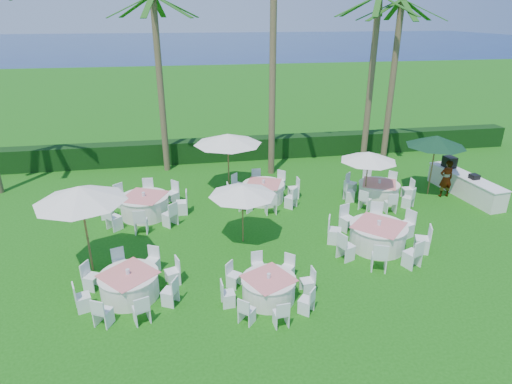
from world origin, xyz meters
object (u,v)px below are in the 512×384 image
Objects in this scene: umbrella_green at (436,141)px; buffet_table at (465,184)px; banquet_table_c at (378,235)px; banquet_table_f at (378,191)px; umbrella_c at (228,139)px; banquet_table_b at (269,288)px; umbrella_b at (242,190)px; banquet_table_e at (263,191)px; umbrella_d at (369,157)px; staff_person at (446,179)px; banquet_table_d at (145,205)px; banquet_table_a at (130,284)px; umbrella_a at (80,194)px.

umbrella_green is 0.66× the size of buffet_table.
banquet_table_f is (1.87, 3.95, -0.05)m from banquet_table_c.
banquet_table_b is at bearing -88.87° from umbrella_c.
buffet_table is at bearing 13.28° from umbrella_b.
banquet_table_e is at bearing 175.41° from umbrella_green.
banquet_table_c is 4.21m from umbrella_d.
banquet_table_c is (4.41, 2.27, 0.09)m from banquet_table_b.
buffet_table is at bearing 179.61° from staff_person.
banquet_table_d is at bearing 121.54° from banquet_table_b.
banquet_table_a is at bearing 168.24° from banquet_table_b.
umbrella_d reaches higher than banquet_table_d.
banquet_table_b is 0.80× the size of banquet_table_d.
umbrella_green is at bearing 165.55° from buffet_table.
banquet_table_a reaches higher than banquet_table_b.
banquet_table_a is 0.96× the size of umbrella_c.
banquet_table_d is 0.83× the size of buffet_table.
buffet_table is (9.16, -1.01, 0.09)m from banquet_table_e.
banquet_table_a is 3.13m from umbrella_a.
umbrella_a is 0.95× the size of umbrella_c.
banquet_table_a is 5.51m from banquet_table_d.
umbrella_d is at bearing -13.78° from banquet_table_e.
umbrella_green is (8.83, 6.41, 2.16)m from banquet_table_b.
banquet_table_f is at bearing -9.09° from banquet_table_e.
banquet_table_e reaches higher than banquet_table_a.
banquet_table_b is at bearing -11.76° from banquet_table_a.
umbrella_a reaches higher than banquet_table_a.
buffet_table is (10.36, 6.02, 0.14)m from banquet_table_b.
staff_person is at bearing -3.43° from banquet_table_f.
umbrella_c reaches higher than banquet_table_d.
staff_person is at bearing 179.44° from buffet_table.
banquet_table_d is 1.11× the size of banquet_table_f.
umbrella_green is (4.42, 4.14, 2.07)m from banquet_table_c.
banquet_table_a is 14.15m from umbrella_green.
umbrella_d reaches higher than banquet_table_c.
banquet_table_e is at bearing 123.98° from banquet_table_c.
banquet_table_e reaches higher than banquet_table_b.
umbrella_green reaches higher than umbrella_c.
umbrella_green is at bearing 17.71° from umbrella_b.
buffet_table reaches higher than banquet_table_a.
umbrella_a reaches higher than umbrella_b.
buffet_table reaches higher than banquet_table_c.
staff_person is (9.38, 6.03, 0.50)m from banquet_table_b.
staff_person reaches higher than buffet_table.
banquet_table_e is 1.04× the size of umbrella_c.
buffet_table is 2.43× the size of staff_person.
staff_person is at bearing 32.73° from banquet_table_b.
banquet_table_f is 1.01× the size of umbrella_c.
umbrella_d is (9.41, -0.37, 1.69)m from banquet_table_d.
umbrella_green reaches higher than banquet_table_c.
staff_person is at bearing 37.14° from banquet_table_c.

